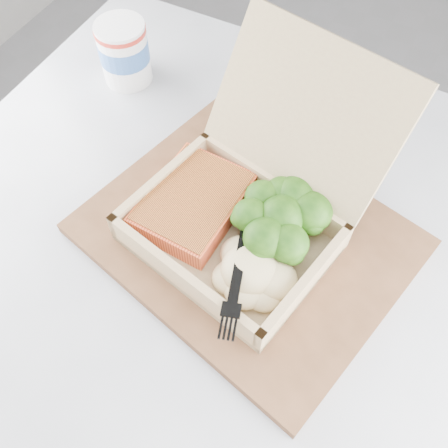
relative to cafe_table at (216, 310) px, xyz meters
The scene contains 9 objects.
cafe_table is the anchor object (origin of this frame).
serving_tray 0.20m from the cafe_table, 47.80° to the left, with size 0.37×0.30×0.02m, color brown.
takeout_container 0.26m from the cafe_table, 65.11° to the left, with size 0.28×0.31×0.19m.
salmon_fillet 0.24m from the cafe_table, 147.67° to the left, with size 0.11×0.14×0.03m, color orange.
broccoli_pile 0.25m from the cafe_table, 35.27° to the left, with size 0.13×0.13×0.05m, color #3B7219, non-canonical shape.
mashed_potatoes 0.24m from the cafe_table, 22.93° to the right, with size 0.11×0.09×0.04m, color beige.
plastic_fork 0.25m from the cafe_table, 15.90° to the right, with size 0.06×0.15×0.01m.
paper_cup 0.42m from the cafe_table, 141.31° to the left, with size 0.08×0.08×0.10m.
receipt 0.30m from the cafe_table, 87.36° to the left, with size 0.08×0.14×0.00m, color white.
Camera 1 is at (-0.45, -0.70, 1.28)m, focal length 40.00 mm.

